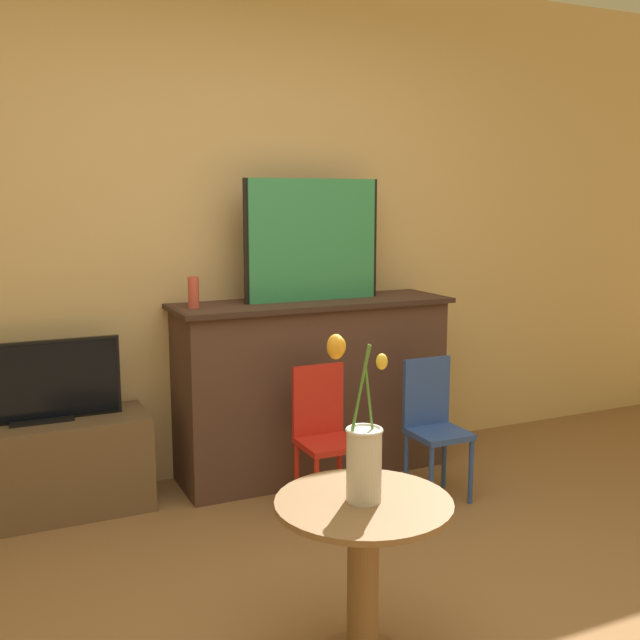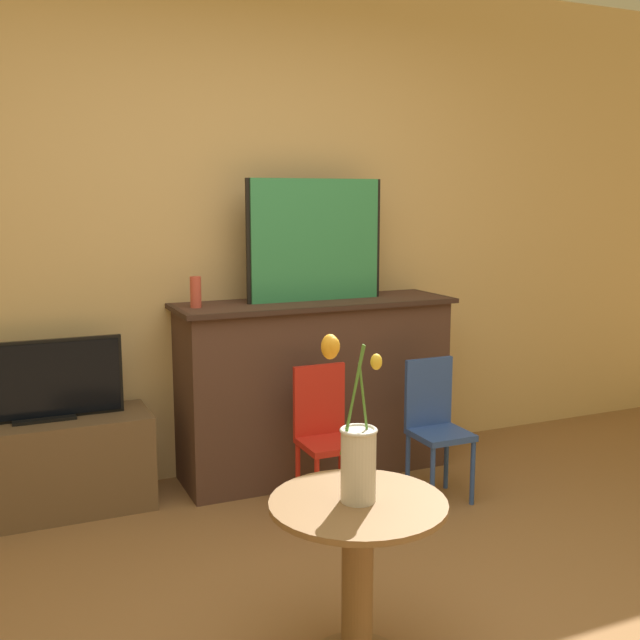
# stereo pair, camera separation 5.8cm
# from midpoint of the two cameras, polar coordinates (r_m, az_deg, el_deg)

# --- Properties ---
(wall_back) EXTENTS (8.00, 0.06, 2.70)m
(wall_back) POSITION_cam_midpoint_polar(r_m,az_deg,el_deg) (4.03, -7.97, 7.10)
(wall_back) COLOR tan
(wall_back) RESTS_ON ground
(fireplace_mantel) EXTENTS (1.51, 0.48, 0.96)m
(fireplace_mantel) POSITION_cam_midpoint_polar(r_m,az_deg,el_deg) (4.09, -0.03, -4.97)
(fireplace_mantel) COLOR #4C3328
(fireplace_mantel) RESTS_ON ground
(painting) EXTENTS (0.77, 0.03, 0.64)m
(painting) POSITION_cam_midpoint_polar(r_m,az_deg,el_deg) (3.98, 0.08, 6.11)
(painting) COLOR black
(painting) RESTS_ON fireplace_mantel
(mantel_candle) EXTENTS (0.05, 0.05, 0.16)m
(mantel_candle) POSITION_cam_midpoint_polar(r_m,az_deg,el_deg) (3.77, -9.02, 2.11)
(mantel_candle) COLOR #CC4C3D
(mantel_candle) RESTS_ON fireplace_mantel
(tv_stand) EXTENTS (0.97, 0.38, 0.46)m
(tv_stand) POSITION_cam_midpoint_polar(r_m,az_deg,el_deg) (3.85, -19.66, -10.48)
(tv_stand) COLOR brown
(tv_stand) RESTS_ON ground
(tv_monitor) EXTENTS (0.74, 0.12, 0.38)m
(tv_monitor) POSITION_cam_midpoint_polar(r_m,az_deg,el_deg) (3.74, -20.01, -4.45)
(tv_monitor) COLOR black
(tv_monitor) RESTS_ON tv_stand
(chair_red) EXTENTS (0.27, 0.27, 0.70)m
(chair_red) POSITION_cam_midpoint_polar(r_m,az_deg,el_deg) (3.64, 0.83, -8.36)
(chair_red) COLOR red
(chair_red) RESTS_ON ground
(chair_blue) EXTENTS (0.27, 0.27, 0.70)m
(chair_blue) POSITION_cam_midpoint_polar(r_m,az_deg,el_deg) (3.82, 9.19, -7.58)
(chair_blue) COLOR #2D4C99
(chair_blue) RESTS_ON ground
(side_table) EXTENTS (0.56, 0.56, 0.56)m
(side_table) POSITION_cam_midpoint_polar(r_m,az_deg,el_deg) (2.50, 3.57, -17.78)
(side_table) COLOR brown
(side_table) RESTS_ON ground
(vase_tulips) EXTENTS (0.19, 0.12, 0.53)m
(vase_tulips) POSITION_cam_midpoint_polar(r_m,az_deg,el_deg) (2.35, 3.47, -9.79)
(vase_tulips) COLOR beige
(vase_tulips) RESTS_ON side_table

